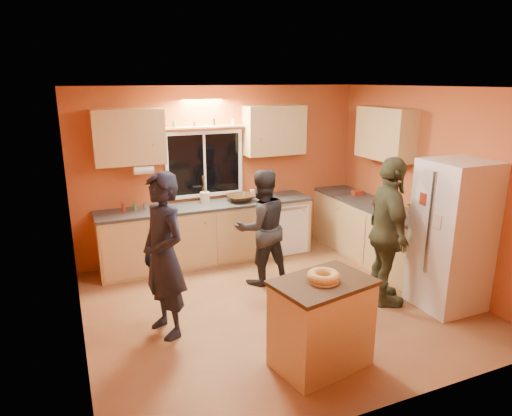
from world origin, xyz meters
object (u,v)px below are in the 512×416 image
island (321,323)px  person_left (164,256)px  person_right (388,233)px  person_center (262,227)px  refrigerator (452,236)px

island → person_left: (-1.23, 1.17, 0.45)m
island → person_left: 1.76m
person_right → person_center: bearing=65.3°
person_left → refrigerator: bearing=60.4°
refrigerator → person_right: 0.75m
refrigerator → person_center: bearing=140.3°
refrigerator → person_left: size_ratio=1.01×
island → person_left: size_ratio=0.57×
person_left → person_right: 2.65m
refrigerator → person_left: (-3.28, 0.72, -0.01)m
refrigerator → island: bearing=-167.5°
person_center → person_right: person_right is taller
island → person_right: person_right is taller
person_right → person_left: bearing=102.4°
island → person_center: person_center is taller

